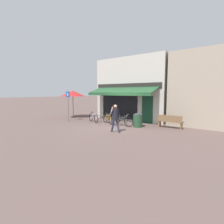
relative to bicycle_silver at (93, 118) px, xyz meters
The scene contains 12 objects.
ground_plane 2.59m from the bicycle_silver, 15.70° to the right, with size 160.00×160.00×0.00m, color brown.
shop_front 4.64m from the bicycle_silver, 65.16° to the left, with size 6.41×4.51×5.28m.
neighbour_building 9.24m from the bicycle_silver, 27.86° to the left, with size 5.64×4.00×5.19m.
bike_rack_rail 1.41m from the bicycle_silver, 11.10° to the left, with size 3.13×0.04×0.57m.
bicycle_silver is the anchor object (origin of this frame).
bicycle_orange 1.33m from the bicycle_silver, ahead, with size 1.51×0.80×0.79m.
bicycle_black 2.73m from the bicycle_silver, ahead, with size 1.79×0.52×0.85m.
pedestrian_adult 3.98m from the bicycle_silver, 27.55° to the right, with size 0.61×0.52×1.67m.
litter_bin 3.81m from the bicycle_silver, ahead, with size 0.64×0.64×1.00m.
parking_sign 2.44m from the bicycle_silver, 154.61° to the right, with size 0.44×0.07×2.49m.
cafe_parasol 3.91m from the bicycle_silver, 166.87° to the left, with size 2.29×2.29×2.53m.
park_bench 5.84m from the bicycle_silver, 13.17° to the left, with size 1.61×0.48×0.87m.
Camera 1 is at (7.02, -9.43, 2.37)m, focal length 28.00 mm.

